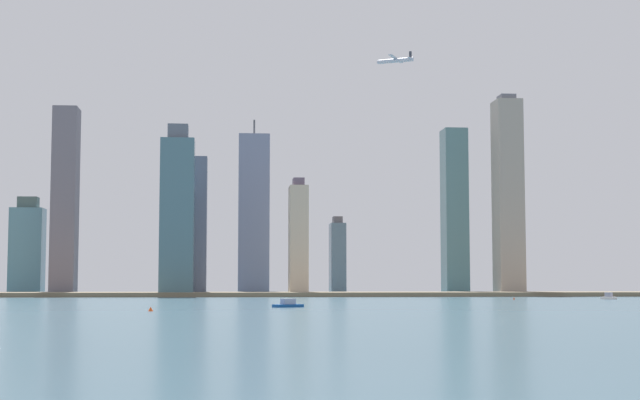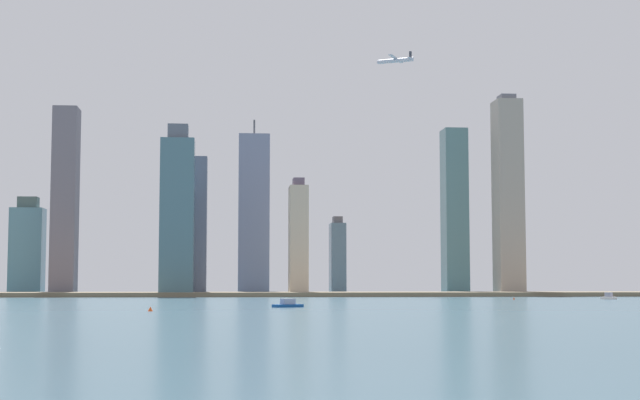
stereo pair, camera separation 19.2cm
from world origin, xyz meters
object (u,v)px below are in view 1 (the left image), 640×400
at_px(boat_0, 288,304).
at_px(channel_buoy_1, 151,309).
at_px(skyscraper_2, 177,215).
at_px(skyscraper_10, 337,258).
at_px(skyscraper_3, 254,214).
at_px(skyscraper_5, 298,239).
at_px(skyscraper_9, 65,201).
at_px(skyscraper_4, 190,226).
at_px(skyscraper_6, 27,249).
at_px(skyscraper_8, 455,212).
at_px(channel_buoy_2, 514,298).
at_px(airplane, 395,60).
at_px(skyscraper_0, 508,196).
at_px(boat_3, 609,297).

relative_size(boat_0, channel_buoy_1, 7.35).
bearing_deg(skyscraper_2, skyscraper_10, 36.91).
height_order(skyscraper_3, boat_0, skyscraper_3).
relative_size(skyscraper_3, skyscraper_5, 1.59).
relative_size(skyscraper_9, channel_buoy_1, 82.32).
relative_size(skyscraper_3, skyscraper_9, 0.98).
bearing_deg(skyscraper_4, skyscraper_6, 160.30).
bearing_deg(skyscraper_9, skyscraper_6, 143.87).
bearing_deg(skyscraper_2, skyscraper_5, 19.51).
bearing_deg(skyscraper_9, skyscraper_8, 4.23).
distance_m(skyscraper_9, channel_buoy_2, 395.38).
xyz_separation_m(skyscraper_9, airplane, (275.12, -32.97, 118.46)).
bearing_deg(skyscraper_2, skyscraper_0, 10.40).
height_order(skyscraper_6, skyscraper_8, skyscraper_8).
relative_size(skyscraper_2, skyscraper_9, 0.85).
distance_m(boat_3, airplane, 288.77).
distance_m(skyscraper_3, skyscraper_8, 179.97).
xyz_separation_m(skyscraper_8, boat_0, (-176.47, -431.17, -73.01)).
distance_m(boat_0, boat_3, 291.54).
bearing_deg(skyscraper_5, skyscraper_8, 20.48).
relative_size(skyscraper_4, boat_0, 8.08).
distance_m(boat_3, channel_buoy_2, 64.94).
relative_size(skyscraper_2, channel_buoy_2, 83.39).
height_order(skyscraper_5, skyscraper_6, skyscraper_5).
bearing_deg(channel_buoy_2, airplane, 102.90).
bearing_deg(boat_3, channel_buoy_1, 100.02).
height_order(skyscraper_9, channel_buoy_2, skyscraper_9).
xyz_separation_m(skyscraper_2, skyscraper_4, (8.67, 38.91, -6.83)).
bearing_deg(skyscraper_8, skyscraper_4, -167.99).
height_order(skyscraper_5, boat_0, skyscraper_5).
xyz_separation_m(skyscraper_6, airplane, (310.27, -58.62, 158.27)).
bearing_deg(channel_buoy_1, skyscraper_8, 64.50).
height_order(boat_0, boat_3, boat_3).
relative_size(skyscraper_2, skyscraper_8, 0.91).
xyz_separation_m(skyscraper_8, airplane, (-63.55, -57.99, 123.17)).
bearing_deg(skyscraper_6, skyscraper_5, -13.38).
relative_size(skyscraper_2, skyscraper_6, 1.60).
relative_size(skyscraper_0, boat_3, 15.97).
xyz_separation_m(boat_3, channel_buoy_1, (-275.65, -244.37, -0.75)).
xyz_separation_m(skyscraper_3, boat_0, (3.43, -428.11, -69.14)).
bearing_deg(skyscraper_10, skyscraper_2, -143.09).
relative_size(boat_3, channel_buoy_1, 5.66).
bearing_deg(skyscraper_3, skyscraper_0, -8.86).
height_order(skyscraper_2, boat_3, skyscraper_2).
bearing_deg(skyscraper_9, skyscraper_4, -13.16).
relative_size(channel_buoy_2, airplane, 0.05).
bearing_deg(skyscraper_6, channel_buoy_1, -73.66).
xyz_separation_m(skyscraper_5, boat_0, (-32.07, -377.24, -45.14)).
relative_size(skyscraper_3, skyscraper_8, 1.04).
bearing_deg(channel_buoy_2, skyscraper_2, 144.57).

